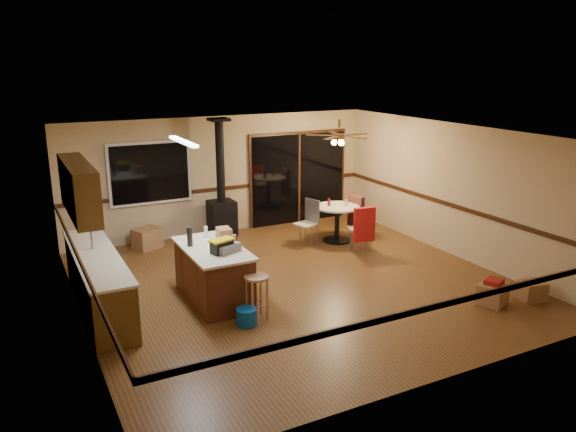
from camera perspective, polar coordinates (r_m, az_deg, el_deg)
floor at (r=9.84m, az=0.80°, el=-6.88°), size 7.00×7.00×0.00m
ceiling at (r=9.17m, az=0.87°, el=8.31°), size 7.00×7.00×0.00m
wall_back at (r=12.54m, az=-6.72°, el=4.15°), size 7.00×0.00×7.00m
wall_front at (r=6.70m, az=15.14°, el=-6.53°), size 7.00×0.00×7.00m
wall_left at (r=8.43m, az=-20.68°, el=-2.42°), size 0.00×7.00×7.00m
wall_right at (r=11.45m, az=16.51°, el=2.52°), size 0.00×7.00×7.00m
chair_rail at (r=9.51m, az=0.83°, el=-1.30°), size 7.00×7.00×0.08m
window at (r=12.00m, az=-13.84°, el=4.27°), size 1.72×0.10×1.32m
sliding_door at (r=13.32m, az=1.07°, el=3.83°), size 2.52×0.10×2.10m
lower_cabinets at (r=9.22m, az=-18.70°, el=-6.47°), size 0.60×3.00×0.86m
countertop at (r=9.07m, az=-18.95°, el=-3.83°), size 0.64×3.04×0.04m
upper_cabinets at (r=8.97m, az=-20.50°, el=2.62°), size 0.35×2.00×0.80m
kitchen_island at (r=9.12m, az=-7.58°, el=-5.84°), size 0.88×1.68×0.90m
wood_stove at (r=12.19m, az=-6.77°, el=1.06°), size 0.55×0.50×2.52m
ceiling_fan at (r=11.63m, az=5.21°, el=7.86°), size 0.24×0.24×0.55m
fluorescent_strip at (r=8.77m, az=-10.60°, el=7.45°), size 0.10×1.20×0.04m
toolbox_grey at (r=8.71m, az=-6.19°, el=-3.26°), size 0.45×0.36×0.12m
toolbox_black at (r=8.68m, az=-6.74°, el=-3.12°), size 0.37×0.27×0.19m
toolbox_yellow_lid at (r=8.65m, az=-6.76°, el=-2.44°), size 0.43×0.31×0.03m
box_on_island at (r=9.32m, az=-6.51°, el=-1.79°), size 0.23×0.30×0.19m
bottle_dark at (r=9.04m, az=-9.95°, el=-2.08°), size 0.09×0.09×0.31m
bottle_pink at (r=8.92m, az=-5.48°, el=-2.52°), size 0.07×0.07×0.20m
bottle_white at (r=9.45m, az=-8.33°, el=-1.61°), size 0.08×0.08×0.19m
bar_stool at (r=8.50m, az=-3.19°, el=-8.20°), size 0.49×0.49×0.67m
blue_bucket at (r=8.37m, az=-4.20°, el=-10.17°), size 0.31×0.31×0.26m
dining_table at (r=11.97m, az=5.01°, el=-0.13°), size 0.93×0.93×0.78m
glass_red at (r=11.89m, az=4.18°, el=1.42°), size 0.07×0.07×0.16m
glass_cream at (r=11.94m, az=5.91°, el=1.36°), size 0.06×0.06×0.13m
chair_left at (r=11.76m, az=2.20°, el=-0.08°), size 0.51×0.50×0.51m
chair_near at (r=11.28m, az=7.70°, el=-0.85°), size 0.49×0.52×0.70m
chair_right at (r=12.25m, az=7.00°, el=0.49°), size 0.50×0.47×0.70m
box_under_window at (r=11.93m, az=-14.12°, el=-2.21°), size 0.65×0.59×0.42m
box_corner_a at (r=9.58m, az=20.08°, el=-7.44°), size 0.55×0.51×0.34m
box_corner_b at (r=9.98m, az=23.53°, el=-6.97°), size 0.45×0.41×0.31m
box_small_red at (r=9.50m, az=20.19°, el=-6.29°), size 0.35×0.32×0.07m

